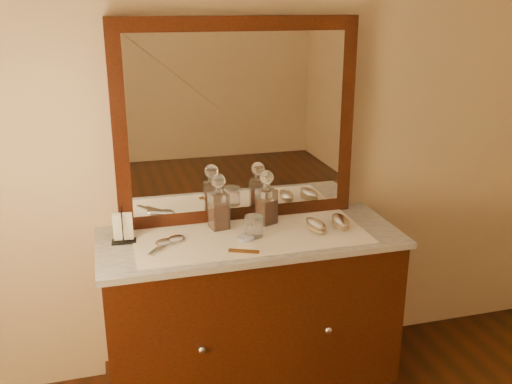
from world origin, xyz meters
TOP-DOWN VIEW (x-y plane):
  - dresser_cabinet at (0.00, 1.96)m, footprint 1.40×0.55m
  - dresser_plinth at (0.00, 1.96)m, footprint 1.46×0.59m
  - knob_left at (-0.30, 1.67)m, footprint 0.04×0.04m
  - knob_right at (0.30, 1.67)m, footprint 0.04×0.04m
  - marble_top at (0.00, 1.96)m, footprint 1.44×0.59m
  - mirror_frame at (0.00, 2.20)m, footprint 1.20×0.08m
  - mirror_glass at (0.00, 2.17)m, footprint 1.06×0.01m
  - lace_runner at (0.00, 1.94)m, footprint 1.10×0.45m
  - pin_dish at (-0.04, 1.90)m, footprint 0.10×0.10m
  - comb at (-0.08, 1.77)m, footprint 0.14×0.08m
  - napkin_rack at (-0.59, 2.03)m, footprint 0.12×0.08m
  - decanter_left at (-0.13, 2.08)m, footprint 0.10×0.10m
  - decanter_right at (0.12, 2.08)m, footprint 0.11×0.11m
  - brush_near at (0.32, 1.93)m, footprint 0.09×0.17m
  - brush_far at (0.46, 1.94)m, footprint 0.10×0.18m
  - hand_mirror_outer at (-0.42, 1.94)m, footprint 0.14×0.19m
  - hand_mirror_inner at (-0.36, 1.96)m, footprint 0.16×0.18m
  - tumblers at (0.01, 1.93)m, footprint 0.09×0.09m

SIDE VIEW (x-z plane):
  - dresser_plinth at x=0.00m, z-range 0.00..0.08m
  - dresser_cabinet at x=0.00m, z-range 0.00..0.82m
  - knob_left at x=-0.30m, z-range 0.43..0.47m
  - knob_right at x=0.30m, z-range 0.43..0.47m
  - marble_top at x=0.00m, z-range 0.82..0.85m
  - lace_runner at x=0.00m, z-range 0.85..0.85m
  - comb at x=-0.08m, z-range 0.85..0.86m
  - pin_dish at x=-0.04m, z-range 0.85..0.87m
  - hand_mirror_outer at x=-0.42m, z-range 0.85..0.87m
  - hand_mirror_inner at x=-0.36m, z-range 0.85..0.87m
  - brush_near at x=0.32m, z-range 0.85..0.90m
  - brush_far at x=0.46m, z-range 0.85..0.90m
  - tumblers at x=0.01m, z-range 0.85..0.95m
  - napkin_rack at x=-0.59m, z-range 0.83..1.00m
  - decanter_right at x=0.12m, z-range 0.82..1.10m
  - decanter_left at x=-0.13m, z-range 0.82..1.10m
  - mirror_frame at x=0.00m, z-range 0.85..1.85m
  - mirror_glass at x=0.00m, z-range 0.92..1.78m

